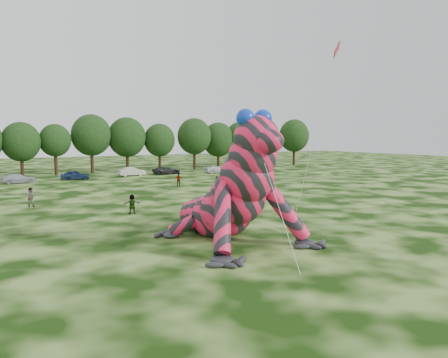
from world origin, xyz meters
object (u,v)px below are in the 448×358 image
tree_16 (264,144)px  car_5 (132,172)px  tree_11 (127,145)px  spectator_1 (30,197)px  flying_kite (334,61)px  tree_13 (194,144)px  tree_9 (55,150)px  spectator_2 (218,183)px  tree_12 (160,147)px  spectator_3 (178,180)px  tree_10 (92,144)px  car_7 (216,170)px  inflatable_gecko (216,174)px  tree_8 (21,149)px  car_4 (75,175)px  tree_14 (218,145)px  spectator_5 (132,204)px  tree_15 (241,144)px  car_6 (167,170)px  tree_17 (294,142)px  car_3 (19,179)px

tree_16 → car_5: tree_16 is taller
tree_11 → spectator_1: (-20.36, -34.13, -4.10)m
flying_kite → tree_13: (13.05, 51.85, -7.64)m
tree_9 → spectator_2: (14.72, -30.03, -3.54)m
tree_12 → spectator_3: size_ratio=5.08×
tree_10 → car_7: (19.11, -11.57, -4.61)m
tree_10 → inflatable_gecko: bearing=-94.7°
tree_8 → car_5: size_ratio=1.99×
tree_11 → spectator_2: bearing=-86.3°
spectator_2 → car_4: bearing=-21.4°
inflatable_gecko → tree_16: bearing=46.5°
tree_14 → car_4: (-31.21, -10.94, -3.97)m
car_4 → tree_16: bearing=-67.6°
flying_kite → inflatable_gecko: bearing=-176.8°
flying_kite → spectator_5: (-13.38, 10.35, -11.85)m
spectator_5 → inflatable_gecko: bearing=113.7°
tree_15 → car_5: size_ratio=2.14×
tree_13 → spectator_2: 32.18m
spectator_3 → spectator_1: (-19.08, -8.12, 0.05)m
tree_14 → car_6: size_ratio=1.96×
tree_10 → tree_11: size_ratio=1.04×
tree_16 → car_4: bearing=-165.0°
tree_14 → tree_17: tree_17 is taller
inflatable_gecko → tree_10: bearing=79.7°
car_7 → spectator_3: (-14.00, -14.82, 0.24)m
spectator_5 → spectator_3: bearing=-113.5°
inflatable_gecko → tree_8: bearing=92.2°
tree_15 → tree_17: size_ratio=0.94×
tree_11 → tree_15: tree_11 is taller
tree_9 → car_4: tree_9 is taller
inflatable_gecko → car_7: (23.52, 42.35, -3.58)m
tree_14 → tree_17: size_ratio=0.91×
spectator_2 → spectator_3: spectator_3 is taller
tree_9 → spectator_2: tree_9 is taller
tree_13 → car_6: (-9.07, -7.41, -4.40)m
tree_9 → spectator_3: tree_9 is taller
tree_10 → tree_15: size_ratio=1.09×
tree_11 → tree_17: size_ratio=0.98×
car_6 → car_4: bearing=100.6°
car_7 → spectator_3: bearing=138.0°
tree_12 → tree_16: (25.44, 1.63, 0.20)m
tree_8 → car_7: (30.72, -9.98, -3.83)m
tree_14 → tree_16: (11.99, 0.65, -0.01)m
tree_9 → car_6: size_ratio=1.81×
tree_11 → car_4: bearing=-137.9°
car_3 → tree_15: bearing=-77.4°
car_6 → spectator_3: 18.39m
tree_10 → spectator_5: size_ratio=6.12×
flying_kite → tree_15: 58.42m
flying_kite → car_5: (-2.38, 44.16, -11.96)m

